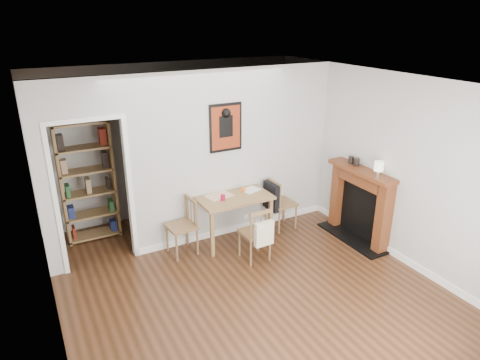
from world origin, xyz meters
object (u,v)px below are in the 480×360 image
chair_left (181,227)px  ceramic_jar_a (357,162)px  chair_right (281,203)px  chair_front (255,233)px  dining_table (233,201)px  red_glass (223,198)px  mantel_lamp (379,167)px  orange_fruit (243,190)px  bookshelf (88,182)px  ceramic_jar_b (351,160)px  notebook (251,190)px  fireplace (360,202)px

chair_left → ceramic_jar_a: bearing=-14.9°
chair_right → chair_front: size_ratio=1.04×
chair_left → chair_front: 1.08m
dining_table → ceramic_jar_a: bearing=-21.6°
dining_table → chair_right: bearing=-0.0°
red_glass → mantel_lamp: 2.27m
orange_fruit → ceramic_jar_a: size_ratio=0.65×
bookshelf → ceramic_jar_b: bearing=-25.1°
chair_right → ceramic_jar_a: ceramic_jar_a is taller
mantel_lamp → bookshelf: bearing=147.5°
notebook → mantel_lamp: 1.92m
bookshelf → red_glass: (1.69, -1.22, -0.14)m
chair_left → chair_front: (0.87, -0.64, -0.01)m
chair_front → orange_fruit: orange_fruit is taller
mantel_lamp → ceramic_jar_b: size_ratio=1.94×
chair_right → orange_fruit: (-0.67, 0.06, 0.35)m
bookshelf → ceramic_jar_b: (3.65, -1.71, 0.28)m
orange_fruit → chair_front: bearing=-105.0°
red_glass → ceramic_jar_b: bearing=-14.1°
mantel_lamp → ceramic_jar_a: size_ratio=1.87×
chair_left → ceramic_jar_a: (2.60, -0.69, 0.79)m
fireplace → orange_fruit: fireplace is taller
fireplace → red_glass: bearing=158.7°
dining_table → fireplace: 1.96m
chair_front → notebook: 0.84m
chair_front → red_glass: 0.71m
dining_table → bookshelf: bearing=149.1°
fireplace → mantel_lamp: 0.75m
mantel_lamp → notebook: bearing=138.3°
red_glass → ceramic_jar_b: ceramic_jar_b is taller
red_glass → ceramic_jar_b: size_ratio=0.79×
ceramic_jar_a → notebook: bearing=152.0°
chair_left → fireplace: fireplace is taller
chair_left → fireplace: size_ratio=0.69×
chair_right → red_glass: bearing=-175.8°
fireplace → orange_fruit: 1.81m
dining_table → chair_right: 0.90m
notebook → red_glass: bearing=-165.8°
chair_left → chair_right: 1.72m
chair_right → fireplace: size_ratio=0.68×
fireplace → red_glass: (-1.97, 0.77, 0.18)m
fireplace → ceramic_jar_b: ceramic_jar_b is taller
dining_table → orange_fruit: 0.25m
chair_front → notebook: (0.32, 0.70, 0.34)m
ceramic_jar_b → bookshelf: bearing=154.9°
chair_left → notebook: size_ratio=3.11×
chair_left → dining_table: bearing=0.0°
dining_table → chair_front: chair_front is taller
dining_table → chair_right: chair_right is taller
bookshelf → mantel_lamp: bearing=-32.5°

